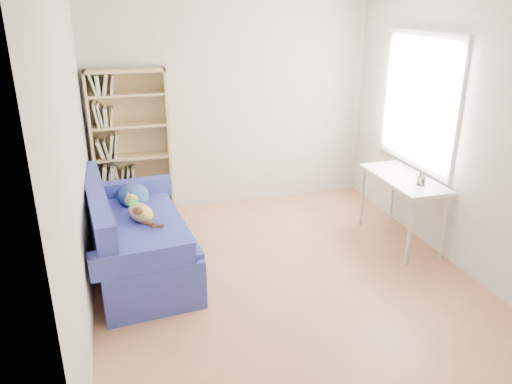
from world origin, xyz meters
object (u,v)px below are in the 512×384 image
sofa (134,238)px  desk (403,185)px  bookshelf (132,152)px  pen_cup (421,179)px

sofa → desk: size_ratio=1.72×
bookshelf → pen_cup: bookshelf is taller
bookshelf → desk: 3.12m
sofa → bookshelf: 1.41m
pen_cup → desk: bearing=97.5°
bookshelf → desk: bookshelf is taller
desk → pen_cup: 0.29m
bookshelf → pen_cup: bearing=-32.2°
desk → pen_cup: bearing=-82.5°
sofa → bookshelf: bearing=80.5°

